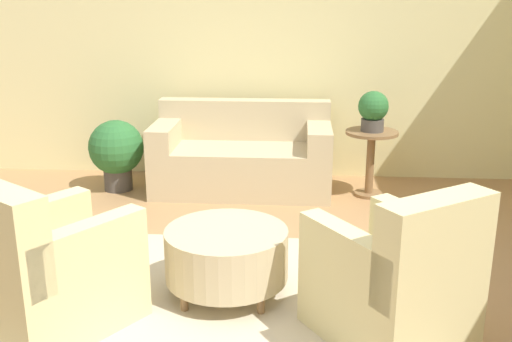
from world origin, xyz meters
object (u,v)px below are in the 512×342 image
ottoman_table (227,254)px  armchair_left (49,273)px  side_table (371,152)px  armchair_right (395,284)px  couch (242,158)px  potted_plant_on_side_table (373,110)px  potted_plant_floor (116,150)px

ottoman_table → armchair_left: bearing=-153.2°
armchair_left → side_table: 3.46m
armchair_right → side_table: bearing=86.8°
couch → potted_plant_on_side_table: bearing=-4.6°
armchair_right → ottoman_table: bearing=154.0°
armchair_left → side_table: bearing=50.6°
armchair_right → ottoman_table: 1.16m
armchair_left → potted_plant_on_side_table: size_ratio=2.75×
armchair_right → side_table: size_ratio=1.63×
ottoman_table → armchair_right: bearing=-26.0°
ottoman_table → potted_plant_floor: (-1.40, 2.17, 0.12)m
potted_plant_on_side_table → potted_plant_floor: potted_plant_on_side_table is taller
ottoman_table → potted_plant_floor: bearing=122.8°
couch → side_table: couch is taller
potted_plant_on_side_table → potted_plant_floor: bearing=179.9°
ottoman_table → side_table: (1.19, 2.16, 0.15)m
potted_plant_on_side_table → armchair_right: bearing=-93.2°
potted_plant_on_side_table → ottoman_table: bearing=-118.8°
ottoman_table → side_table: size_ratio=1.24×
potted_plant_floor → couch: bearing=4.4°
armchair_right → potted_plant_floor: 3.62m
potted_plant_floor → side_table: bearing=-0.1°
couch → potted_plant_floor: couch is taller
potted_plant_floor → armchair_left: bearing=-81.7°
side_table → potted_plant_floor: (-2.59, 0.00, -0.03)m
armchair_right → side_table: 2.67m
couch → armchair_right: 3.00m
armchair_right → potted_plant_floor: armchair_right is taller
couch → armchair_right: (1.14, -2.77, 0.04)m
couch → potted_plant_on_side_table: size_ratio=4.55×
couch → ottoman_table: size_ratio=2.18×
armchair_left → armchair_right: (2.04, 0.00, 0.00)m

